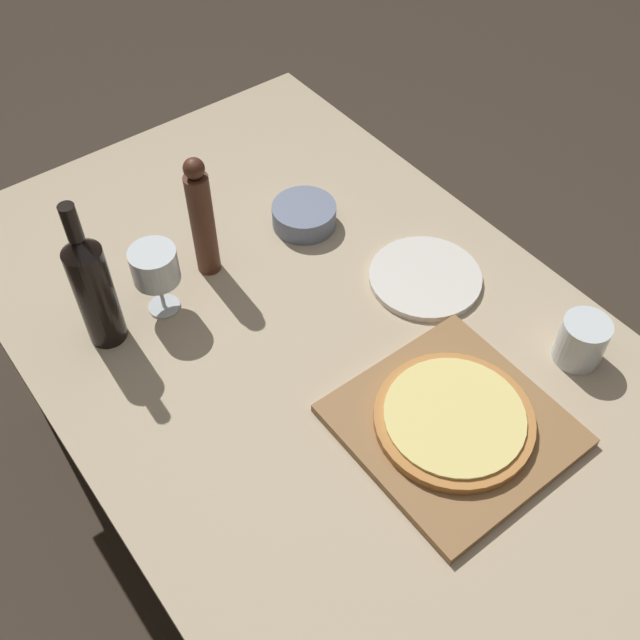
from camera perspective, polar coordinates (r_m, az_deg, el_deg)
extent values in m
plane|color=#382D23|center=(2.00, 1.99, -16.53)|extent=(12.00, 12.00, 0.00)
cube|color=tan|center=(1.38, 2.77, -4.58)|extent=(0.97, 1.78, 0.03)
cylinder|color=brown|center=(2.06, -22.14, -1.02)|extent=(0.06, 0.06, 0.70)
cylinder|color=brown|center=(2.28, -2.47, 9.06)|extent=(0.06, 0.06, 0.70)
cube|color=olive|center=(1.32, 10.05, -7.89)|extent=(0.34, 0.35, 0.02)
cylinder|color=#BC7A3D|center=(1.30, 10.16, -7.46)|extent=(0.27, 0.27, 0.02)
cylinder|color=#EAD67A|center=(1.29, 10.23, -7.17)|extent=(0.24, 0.24, 0.01)
cylinder|color=black|center=(1.40, -16.69, 1.76)|extent=(0.07, 0.07, 0.22)
cone|color=black|center=(1.31, -17.90, 5.43)|extent=(0.07, 0.07, 0.03)
cylinder|color=black|center=(1.28, -18.44, 7.06)|extent=(0.03, 0.03, 0.07)
cylinder|color=#4C2819|center=(1.48, -8.91, 7.16)|extent=(0.05, 0.05, 0.23)
sphere|color=#4C2819|center=(1.39, -9.59, 11.32)|extent=(0.04, 0.04, 0.04)
cylinder|color=silver|center=(1.50, -11.77, 1.03)|extent=(0.06, 0.06, 0.00)
cylinder|color=silver|center=(1.47, -12.02, 2.09)|extent=(0.01, 0.01, 0.08)
cylinder|color=silver|center=(1.42, -12.50, 4.08)|extent=(0.09, 0.09, 0.07)
cylinder|color=slate|center=(1.62, -1.21, 7.99)|extent=(0.14, 0.14, 0.05)
cylinder|color=silver|center=(1.43, 19.32, -1.51)|extent=(0.09, 0.09, 0.09)
cylinder|color=silver|center=(1.53, 8.02, 3.23)|extent=(0.23, 0.23, 0.01)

